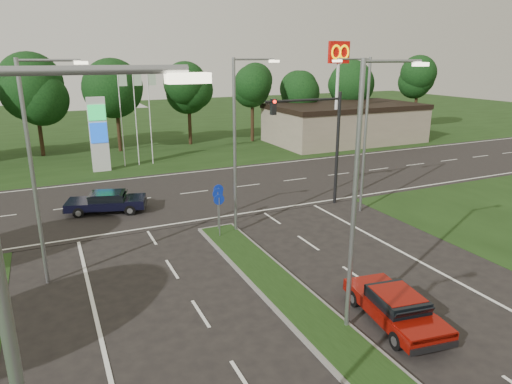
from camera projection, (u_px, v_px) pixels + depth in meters
name	position (u px, v px, depth m)	size (l,w,h in m)	color
verge_far	(113.00, 130.00, 58.06)	(160.00, 50.00, 0.02)	black
cross_road	(180.00, 194.00, 31.12)	(160.00, 12.00, 0.02)	black
median_kerb	(364.00, 367.00, 13.72)	(2.00, 26.00, 0.12)	slate
commercial_building	(345.00, 123.00, 49.86)	(16.00, 9.00, 4.00)	gray
streetlight_median_near	(360.00, 187.00, 14.43)	(2.53, 0.22, 9.00)	gray
streetlight_median_far	(238.00, 138.00, 23.12)	(2.53, 0.22, 9.00)	gray
streetlight_left_far	(37.00, 163.00, 17.63)	(2.53, 0.22, 9.00)	gray
streetlight_right_far	(363.00, 128.00, 26.27)	(2.53, 0.22, 9.00)	gray
traffic_signal	(320.00, 132.00, 27.48)	(5.10, 0.42, 7.00)	black
median_signs	(219.00, 201.00, 24.03)	(1.16, 1.76, 2.38)	gray
gas_pylon	(101.00, 132.00, 36.54)	(5.80, 1.26, 8.00)	silver
mcdonalds_sign	(338.00, 68.00, 43.04)	(2.20, 0.47, 10.40)	silver
treeline_far	(131.00, 81.00, 43.05)	(6.00, 6.00, 9.90)	black
red_sedan	(395.00, 306.00, 15.95)	(2.36, 4.53, 1.19)	maroon
navy_sedan	(107.00, 202.00, 27.36)	(4.87, 3.03, 1.25)	black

